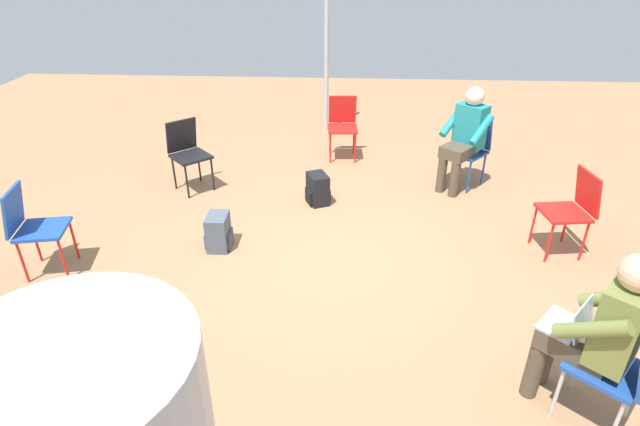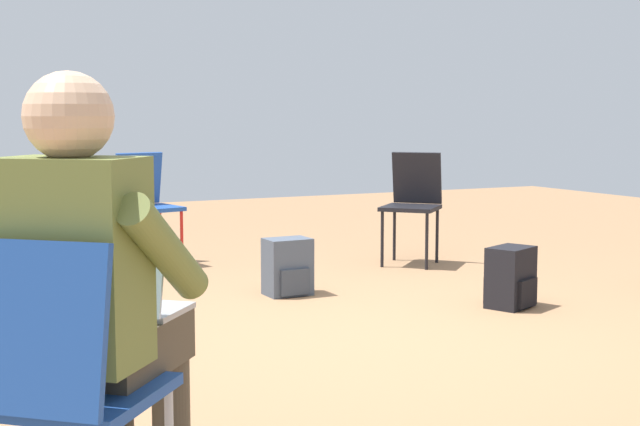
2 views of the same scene
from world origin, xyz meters
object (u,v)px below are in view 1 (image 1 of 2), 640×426
Objects in this scene: chair_northeast at (621,366)px; person_with_laptop at (600,327)px; chair_west at (343,123)px; chair_south at (32,224)px; person_in_teal at (465,134)px; chair_northwest at (470,146)px; chair_north at (572,207)px; chair_southeast at (24,355)px; chair_southwest at (188,150)px; backpack_near_laptop_user at (318,191)px; backpack_by_empty_chair at (219,234)px.

chair_northeast is 0.69× the size of person_with_laptop.
chair_west and chair_south have the same top height.
chair_northwest is at bearing -90.00° from person_in_teal.
chair_northwest is 1.00× the size of chair_north.
chair_southeast and chair_north have the same top height.
chair_southeast is 1.00× the size of chair_north.
chair_north is 4.24m from chair_southwest.
chair_northeast is 4.84m from chair_southwest.
chair_southeast is at bearing 133.37° from chair_northeast.
chair_southeast is 5.06m from chair_northwest.
person_with_laptop is at bearing 33.28° from backpack_near_laptop_user.
person_with_laptop reaches higher than backpack_near_laptop_user.
chair_south is 4.66m from chair_northeast.
chair_south is 0.69× the size of person_in_teal.
person_in_teal is (-3.59, 3.32, 0.20)m from chair_southeast.
chair_south is at bearing 44.66° from chair_west.
chair_southeast is 1.00× the size of chair_west.
backpack_near_laptop_user is (-0.90, -2.47, -0.34)m from chair_north.
chair_south and chair_north have the same top height.
chair_southeast is 3.59m from chair_northeast.
person_with_laptop is 3.35m from backpack_by_empty_chair.
person_in_teal is (0.12, -0.11, 0.20)m from chair_northwest.
person_with_laptop is (-0.23, 3.46, 0.20)m from chair_southeast.
backpack_near_laptop_user is at bearing 62.30° from chair_north.
person_with_laptop is 3.43m from backpack_near_laptop_user.
chair_northwest is 1.00× the size of chair_southwest.
chair_north is at bearing 85.53° from chair_south.
chair_southwest is at bearing 65.53° from chair_north.
chair_northwest is at bearing 43.88° from chair_northeast.
chair_southwest is 2.36× the size of backpack_by_empty_chair.
chair_southeast and chair_northwest have the same top height.
chair_south is 2.03m from chair_southwest.
chair_southeast is 2.36× the size of backpack_near_laptop_user.
chair_northwest and chair_southwest have the same top height.
chair_southeast is 2.36× the size of backpack_by_empty_chair.
chair_southwest is 1.55m from backpack_by_empty_chair.
chair_southeast is 1.00× the size of chair_northeast.
backpack_near_laptop_user is at bearing 61.95° from chair_northwest.
person_with_laptop and person_in_teal have the same top height.
person_with_laptop is at bearing 61.36° from chair_south.
person_with_laptop reaches higher than backpack_by_empty_chair.
chair_north is at bearing 23.89° from person_with_laptop.
person_with_laptop is at bearing 94.16° from chair_southwest.
chair_north is 0.69× the size of person_in_teal.
chair_northeast is 3.50m from backpack_by_empty_chair.
backpack_near_laptop_user is at bearing 110.14° from chair_south.
backpack_near_laptop_user is at bearing 113.40° from chair_southeast.
chair_northeast is at bearing 60.49° from chair_south.
chair_southeast and chair_west have the same top height.
chair_southeast is at bearing 46.46° from chair_southwest.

